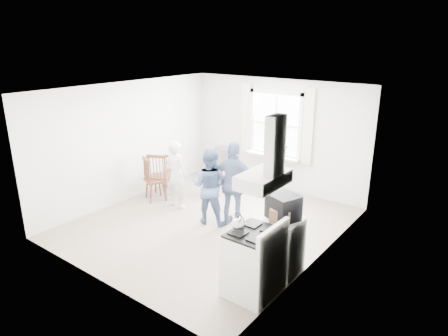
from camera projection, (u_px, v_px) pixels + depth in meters
room_shell at (209, 160)px, 7.44m from camera, size 4.62×5.12×2.64m
window_assembly at (275, 128)px, 9.24m from camera, size 1.88×0.24×1.70m
range_hood at (267, 168)px, 5.04m from camera, size 0.45×0.76×0.94m
shelf_unit at (224, 162)px, 10.29m from camera, size 0.40×0.30×0.80m
gas_stove at (254, 262)px, 5.58m from camera, size 0.68×0.76×1.12m
kettle at (238, 225)px, 5.43m from camera, size 0.20×0.20×0.28m
low_cabinet at (283, 246)px, 6.08m from camera, size 0.50×0.55×0.90m
stereo_stack at (283, 207)px, 5.89m from camera, size 0.53×0.51×0.38m
cardboard_box at (280, 215)px, 5.84m from camera, size 0.37×0.32×0.20m
windsor_chair_a at (173, 168)px, 9.42m from camera, size 0.50×0.50×0.88m
windsor_chair_b at (150, 174)px, 8.75m from camera, size 0.56×0.56×1.00m
windsor_chair_c at (158, 171)px, 8.85m from camera, size 0.59×0.59×1.05m
person_left at (176, 174)px, 8.38m from camera, size 0.54×0.54×1.47m
person_mid at (210, 186)px, 7.66m from camera, size 0.92×0.92×1.50m
person_right at (234, 185)px, 7.53m from camera, size 1.19×1.19×1.65m
potted_plant at (284, 151)px, 9.15m from camera, size 0.21×0.21×0.30m
windsor_chair_d at (217, 167)px, 9.12m from camera, size 0.59×0.59×1.05m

